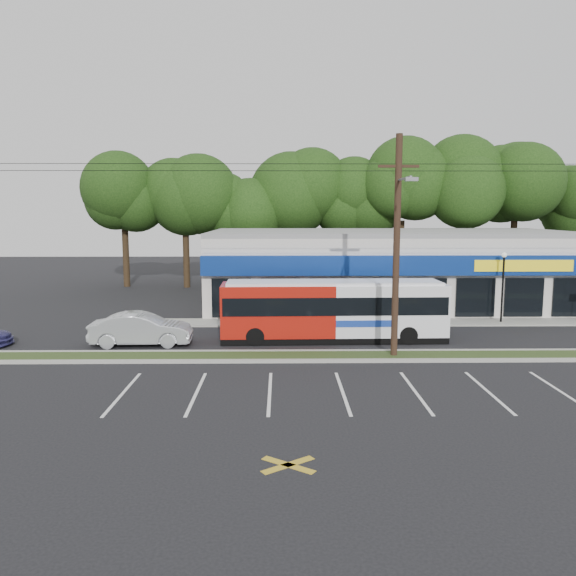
{
  "coord_description": "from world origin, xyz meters",
  "views": [
    {
      "loc": [
        -2.19,
        -24.0,
        6.61
      ],
      "look_at": [
        -1.8,
        5.0,
        2.68
      ],
      "focal_mm": 35.0,
      "sensor_mm": 36.0,
      "label": 1
    }
  ],
  "objects_px": {
    "car_silver": "(141,329)",
    "pedestrian_a": "(443,317)",
    "metrobus": "(333,309)",
    "pedestrian_b": "(352,311)",
    "utility_pole": "(393,239)",
    "car_dark": "(396,320)",
    "lamp_post": "(503,279)"
  },
  "relations": [
    {
      "from": "car_silver",
      "to": "pedestrian_a",
      "type": "xyz_separation_m",
      "value": [
        15.81,
        2.5,
        0.09
      ]
    },
    {
      "from": "metrobus",
      "to": "pedestrian_b",
      "type": "height_order",
      "value": "metrobus"
    },
    {
      "from": "utility_pole",
      "to": "car_dark",
      "type": "distance_m",
      "value": 6.57
    },
    {
      "from": "car_dark",
      "to": "pedestrian_b",
      "type": "bearing_deg",
      "value": 25.1
    },
    {
      "from": "pedestrian_a",
      "to": "pedestrian_b",
      "type": "distance_m",
      "value": 5.3
    },
    {
      "from": "metrobus",
      "to": "pedestrian_a",
      "type": "xyz_separation_m",
      "value": [
        6.13,
        1.5,
        -0.74
      ]
    },
    {
      "from": "car_dark",
      "to": "pedestrian_a",
      "type": "relative_size",
      "value": 2.75
    },
    {
      "from": "pedestrian_b",
      "to": "car_dark",
      "type": "bearing_deg",
      "value": 152.13
    },
    {
      "from": "pedestrian_b",
      "to": "lamp_post",
      "type": "bearing_deg",
      "value": -149.7
    },
    {
      "from": "utility_pole",
      "to": "car_silver",
      "type": "bearing_deg",
      "value": 167.87
    },
    {
      "from": "lamp_post",
      "to": "car_silver",
      "type": "relative_size",
      "value": 0.86
    },
    {
      "from": "metrobus",
      "to": "car_silver",
      "type": "relative_size",
      "value": 2.33
    },
    {
      "from": "metrobus",
      "to": "pedestrian_a",
      "type": "height_order",
      "value": "metrobus"
    },
    {
      "from": "car_dark",
      "to": "pedestrian_a",
      "type": "bearing_deg",
      "value": -88.04
    },
    {
      "from": "utility_pole",
      "to": "lamp_post",
      "type": "distance_m",
      "value": 11.67
    },
    {
      "from": "pedestrian_a",
      "to": "pedestrian_b",
      "type": "xyz_separation_m",
      "value": [
        -4.67,
        2.5,
        -0.09
      ]
    },
    {
      "from": "lamp_post",
      "to": "car_dark",
      "type": "bearing_deg",
      "value": -154.75
    },
    {
      "from": "pedestrian_a",
      "to": "utility_pole",
      "type": "bearing_deg",
      "value": 37.93
    },
    {
      "from": "utility_pole",
      "to": "car_dark",
      "type": "relative_size",
      "value": 10.05
    },
    {
      "from": "car_dark",
      "to": "pedestrian_a",
      "type": "xyz_separation_m",
      "value": [
        2.67,
        0.5,
        0.06
      ]
    },
    {
      "from": "metrobus",
      "to": "car_silver",
      "type": "bearing_deg",
      "value": -175.41
    },
    {
      "from": "metrobus",
      "to": "car_silver",
      "type": "distance_m",
      "value": 9.77
    },
    {
      "from": "utility_pole",
      "to": "metrobus",
      "type": "bearing_deg",
      "value": 122.66
    },
    {
      "from": "car_silver",
      "to": "pedestrian_a",
      "type": "distance_m",
      "value": 16.01
    },
    {
      "from": "utility_pole",
      "to": "pedestrian_a",
      "type": "bearing_deg",
      "value": 52.86
    },
    {
      "from": "utility_pole",
      "to": "pedestrian_b",
      "type": "distance_m",
      "value": 8.9
    },
    {
      "from": "metrobus",
      "to": "lamp_post",
      "type": "bearing_deg",
      "value": 21.04
    },
    {
      "from": "lamp_post",
      "to": "car_dark",
      "type": "distance_m",
      "value": 7.95
    },
    {
      "from": "metrobus",
      "to": "utility_pole",
      "type": "bearing_deg",
      "value": -58.65
    },
    {
      "from": "car_silver",
      "to": "pedestrian_b",
      "type": "distance_m",
      "value": 12.21
    },
    {
      "from": "utility_pole",
      "to": "metrobus",
      "type": "height_order",
      "value": "utility_pole"
    },
    {
      "from": "metrobus",
      "to": "pedestrian_a",
      "type": "distance_m",
      "value": 6.36
    }
  ]
}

